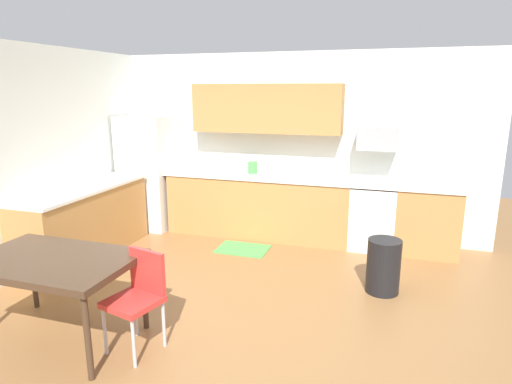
{
  "coord_description": "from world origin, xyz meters",
  "views": [
    {
      "loc": [
        1.49,
        -3.67,
        2.18
      ],
      "look_at": [
        0.0,
        1.0,
        1.0
      ],
      "focal_mm": 30.23,
      "sensor_mm": 36.0,
      "label": 1
    }
  ],
  "objects": [
    {
      "name": "cabinet_run_back",
      "position": [
        -0.38,
        2.3,
        0.45
      ],
      "size": [
        2.74,
        0.6,
        0.9
      ],
      "primitive_type": "cube",
      "color": "#AD7A42",
      "rests_on": "ground"
    },
    {
      "name": "microwave",
      "position": [
        1.29,
        2.4,
        1.53
      ],
      "size": [
        0.54,
        0.36,
        0.32
      ],
      "primitive_type": "cube",
      "color": "#9EA0A5"
    },
    {
      "name": "floor_mat",
      "position": [
        -0.4,
        1.65,
        0.01
      ],
      "size": [
        0.7,
        0.5,
        0.01
      ],
      "primitive_type": "cube",
      "color": "#4CA54C",
      "rests_on": "ground"
    },
    {
      "name": "oven_range",
      "position": [
        1.29,
        2.3,
        0.46
      ],
      "size": [
        0.6,
        0.6,
        0.91
      ],
      "color": "white",
      "rests_on": "ground"
    },
    {
      "name": "countertop_back",
      "position": [
        0.0,
        2.3,
        0.92
      ],
      "size": [
        4.8,
        0.64,
        0.04
      ],
      "primitive_type": "cube",
      "color": "silver",
      "rests_on": "cabinet_run_back"
    },
    {
      "name": "cabinet_run_left",
      "position": [
        -2.3,
        0.8,
        0.45
      ],
      "size": [
        0.6,
        2.0,
        0.9
      ],
      "primitive_type": "cube",
      "color": "#AD7A42",
      "rests_on": "ground"
    },
    {
      "name": "wall_left",
      "position": [
        -2.65,
        0.0,
        1.35
      ],
      "size": [
        0.1,
        5.8,
        2.7
      ],
      "primitive_type": "cube",
      "color": "silver",
      "rests_on": "ground"
    },
    {
      "name": "cabinet_run_back_right",
      "position": [
        2.0,
        2.3,
        0.45
      ],
      "size": [
        0.81,
        0.6,
        0.9
      ],
      "primitive_type": "cube",
      "color": "#AD7A42",
      "rests_on": "ground"
    },
    {
      "name": "sink_basin",
      "position": [
        -0.48,
        2.3,
        0.88
      ],
      "size": [
        0.48,
        0.4,
        0.14
      ],
      "primitive_type": "cube",
      "color": "#A5A8AD",
      "rests_on": "countertop_back"
    },
    {
      "name": "dining_table",
      "position": [
        -1.23,
        -0.92,
        0.7
      ],
      "size": [
        1.4,
        0.9,
        0.77
      ],
      "color": "#422D1E",
      "rests_on": "ground"
    },
    {
      "name": "ground_plane",
      "position": [
        0.0,
        0.0,
        0.0
      ],
      "size": [
        12.0,
        12.0,
        0.0
      ],
      "primitive_type": "plane",
      "color": "olive"
    },
    {
      "name": "chair_near_table",
      "position": [
        -0.46,
        -0.8,
        0.5
      ],
      "size": [
        0.48,
        0.48,
        0.85
      ],
      "color": "red",
      "rests_on": "ground"
    },
    {
      "name": "countertop_left",
      "position": [
        -2.3,
        0.8,
        0.92
      ],
      "size": [
        0.64,
        2.0,
        0.04
      ],
      "primitive_type": "cube",
      "color": "silver",
      "rests_on": "cabinet_run_left"
    },
    {
      "name": "upper_cabinets_back",
      "position": [
        -0.3,
        2.43,
        1.9
      ],
      "size": [
        2.2,
        0.34,
        0.7
      ],
      "primitive_type": "cube",
      "color": "#AD7A42"
    },
    {
      "name": "trash_bin",
      "position": [
        1.49,
        0.91,
        0.3
      ],
      "size": [
        0.36,
        0.36,
        0.6
      ],
      "primitive_type": "cylinder",
      "color": "black",
      "rests_on": "ground"
    },
    {
      "name": "wall_back",
      "position": [
        0.0,
        2.65,
        1.35
      ],
      "size": [
        5.8,
        0.1,
        2.7
      ],
      "primitive_type": "cube",
      "color": "silver",
      "rests_on": "ground"
    },
    {
      "name": "sink_faucet",
      "position": [
        -0.48,
        2.48,
        1.04
      ],
      "size": [
        0.02,
        0.02,
        0.24
      ],
      "primitive_type": "cylinder",
      "color": "#B2B5BA",
      "rests_on": "countertop_back"
    },
    {
      "name": "refrigerator",
      "position": [
        -2.18,
        2.22,
        0.88
      ],
      "size": [
        0.76,
        0.7,
        1.77
      ],
      "primitive_type": "cube",
      "color": "white",
      "rests_on": "ground"
    },
    {
      "name": "kettle",
      "position": [
        -0.48,
        2.35,
        1.02
      ],
      "size": [
        0.14,
        0.14,
        0.2
      ],
      "primitive_type": "cylinder",
      "color": "#4CA54C",
      "rests_on": "countertop_back"
    }
  ]
}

